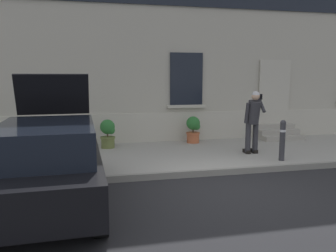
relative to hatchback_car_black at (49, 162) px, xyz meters
The scene contains 11 objects.
ground_plane 3.47m from the hatchback_car_black, ahead, with size 80.00×80.00×0.00m, color #232326.
sidewalk 4.58m from the hatchback_car_black, 41.80° to the left, with size 24.00×3.60×0.15m, color #99968E.
curb_edge 3.63m from the hatchback_car_black, 18.89° to the left, with size 24.00×0.12×0.15m, color gray.
building_facade 7.09m from the hatchback_car_black, 58.45° to the left, with size 24.00×1.52×7.50m.
entrance_stoop 8.33m from the hatchback_car_black, 32.28° to the left, with size 1.44×0.96×0.48m.
hatchback_car_black is the anchor object (origin of this frame).
bollard_near_person 5.69m from the hatchback_car_black, 15.96° to the left, with size 0.15×0.15×1.04m.
person_on_phone 5.64m from the hatchback_car_black, 25.57° to the left, with size 0.51×0.51×1.74m.
planter_cream 4.51m from the hatchback_car_black, 109.81° to the left, with size 0.44×0.44×0.86m.
planter_olive 4.30m from the hatchback_car_black, 73.61° to the left, with size 0.44×0.44×0.86m.
planter_terracotta 5.86m from the hatchback_car_black, 47.59° to the left, with size 0.44×0.44×0.86m.
Camera 1 is at (-2.61, -6.28, 2.28)m, focal length 36.31 mm.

